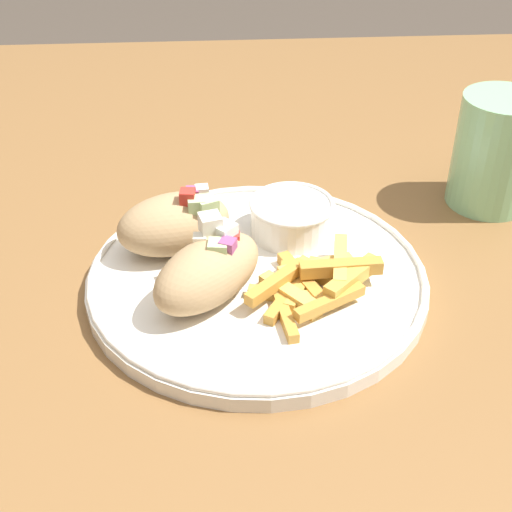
{
  "coord_description": "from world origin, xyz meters",
  "views": [
    {
      "loc": [
        0.0,
        -0.56,
        1.18
      ],
      "look_at": [
        0.03,
        -0.04,
        0.81
      ],
      "focal_mm": 50.0,
      "sensor_mm": 36.0,
      "label": 1
    }
  ],
  "objects_px": {
    "pita_sandwich_far": "(174,223)",
    "plate": "(256,278)",
    "sauce_ramekin": "(290,216)",
    "fries_pile": "(312,281)",
    "pita_sandwich_near": "(207,271)",
    "water_glass": "(494,157)"
  },
  "relations": [
    {
      "from": "pita_sandwich_far",
      "to": "fries_pile",
      "type": "relative_size",
      "value": 1.0
    },
    {
      "from": "plate",
      "to": "sauce_ramekin",
      "type": "xyz_separation_m",
      "value": [
        0.04,
        0.07,
        0.02
      ]
    },
    {
      "from": "pita_sandwich_far",
      "to": "water_glass",
      "type": "xyz_separation_m",
      "value": [
        0.33,
        0.09,
        0.01
      ]
    },
    {
      "from": "sauce_ramekin",
      "to": "water_glass",
      "type": "bearing_deg",
      "value": 17.18
    },
    {
      "from": "plate",
      "to": "pita_sandwich_far",
      "type": "height_order",
      "value": "pita_sandwich_far"
    },
    {
      "from": "fries_pile",
      "to": "sauce_ramekin",
      "type": "height_order",
      "value": "sauce_ramekin"
    },
    {
      "from": "water_glass",
      "to": "fries_pile",
      "type": "bearing_deg",
      "value": -142.64
    },
    {
      "from": "pita_sandwich_near",
      "to": "sauce_ramekin",
      "type": "height_order",
      "value": "pita_sandwich_near"
    },
    {
      "from": "pita_sandwich_far",
      "to": "water_glass",
      "type": "relative_size",
      "value": 1.03
    },
    {
      "from": "plate",
      "to": "fries_pile",
      "type": "bearing_deg",
      "value": -30.75
    },
    {
      "from": "sauce_ramekin",
      "to": "fries_pile",
      "type": "bearing_deg",
      "value": -84.22
    },
    {
      "from": "pita_sandwich_far",
      "to": "water_glass",
      "type": "distance_m",
      "value": 0.35
    },
    {
      "from": "pita_sandwich_far",
      "to": "fries_pile",
      "type": "bearing_deg",
      "value": -50.29
    },
    {
      "from": "water_glass",
      "to": "plate",
      "type": "bearing_deg",
      "value": -152.74
    },
    {
      "from": "fries_pile",
      "to": "water_glass",
      "type": "relative_size",
      "value": 1.03
    },
    {
      "from": "pita_sandwich_far",
      "to": "plate",
      "type": "bearing_deg",
      "value": -50.6
    },
    {
      "from": "fries_pile",
      "to": "water_glass",
      "type": "height_order",
      "value": "water_glass"
    },
    {
      "from": "fries_pile",
      "to": "sauce_ramekin",
      "type": "distance_m",
      "value": 0.09
    },
    {
      "from": "plate",
      "to": "pita_sandwich_far",
      "type": "bearing_deg",
      "value": 148.44
    },
    {
      "from": "pita_sandwich_near",
      "to": "pita_sandwich_far",
      "type": "bearing_deg",
      "value": 64.67
    },
    {
      "from": "fries_pile",
      "to": "pita_sandwich_near",
      "type": "bearing_deg",
      "value": -178.43
    },
    {
      "from": "pita_sandwich_near",
      "to": "water_glass",
      "type": "relative_size",
      "value": 1.04
    }
  ]
}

